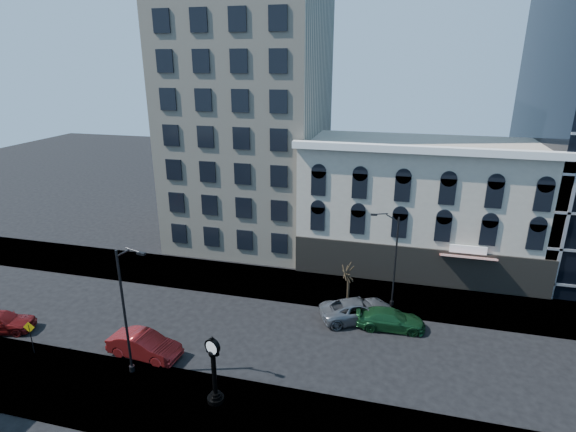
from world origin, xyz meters
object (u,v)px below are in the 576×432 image
(car_near_a, at_px, (0,321))
(street_lamp_near, at_px, (128,279))
(warning_sign, at_px, (30,332))
(car_near_b, at_px, (144,345))
(street_clock, at_px, (214,373))

(car_near_a, bearing_deg, street_lamp_near, -114.96)
(warning_sign, height_order, car_near_a, warning_sign)
(warning_sign, bearing_deg, car_near_b, 5.17)
(street_clock, distance_m, street_lamp_near, 7.45)
(warning_sign, distance_m, car_near_b, 7.69)
(street_lamp_near, height_order, car_near_a, street_lamp_near)
(street_lamp_near, relative_size, car_near_a, 1.86)
(street_lamp_near, relative_size, car_near_b, 1.76)
(warning_sign, bearing_deg, street_lamp_near, -9.03)
(warning_sign, distance_m, car_near_a, 4.95)
(car_near_a, xyz_separation_m, car_near_b, (11.94, -0.00, 0.02))
(car_near_b, bearing_deg, street_lamp_near, -152.65)
(warning_sign, xyz_separation_m, car_near_a, (-4.52, 1.77, -0.98))
(car_near_b, bearing_deg, car_near_a, 95.11)
(warning_sign, bearing_deg, car_near_a, 150.46)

